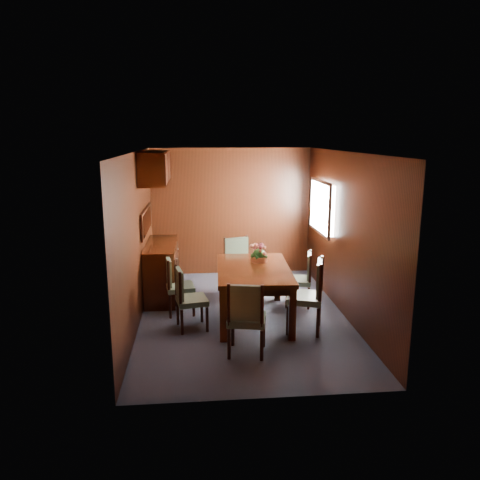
{
  "coord_description": "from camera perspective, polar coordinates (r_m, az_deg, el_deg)",
  "views": [
    {
      "loc": [
        -0.66,
        -6.51,
        2.63
      ],
      "look_at": [
        0.0,
        0.47,
        1.05
      ],
      "focal_mm": 35.0,
      "sensor_mm": 36.0,
      "label": 1
    }
  ],
  "objects": [
    {
      "name": "chair_left_near",
      "position": [
        6.47,
        -6.49,
        -6.7
      ],
      "size": [
        0.47,
        0.48,
        0.88
      ],
      "rotation": [
        0.0,
        0.0,
        -1.38
      ],
      "color": "black",
      "rests_on": "ground"
    },
    {
      "name": "chair_left_far",
      "position": [
        7.05,
        -7.85,
        -5.14
      ],
      "size": [
        0.45,
        0.47,
        0.87
      ],
      "rotation": [
        0.0,
        0.0,
        -1.43
      ],
      "color": "black",
      "rests_on": "ground"
    },
    {
      "name": "dining_table",
      "position": [
        6.74,
        1.66,
        -4.27
      ],
      "size": [
        1.1,
        1.69,
        0.77
      ],
      "rotation": [
        0.0,
        0.0,
        -0.05
      ],
      "color": "black",
      "rests_on": "ground"
    },
    {
      "name": "ground",
      "position": [
        7.05,
        0.37,
        -9.2
      ],
      "size": [
        4.5,
        4.5,
        0.0
      ],
      "primitive_type": "plane",
      "color": "#303341",
      "rests_on": "ground"
    },
    {
      "name": "sideboard",
      "position": [
        7.84,
        -9.52,
        -3.63
      ],
      "size": [
        0.48,
        1.4,
        0.9
      ],
      "primitive_type": "cube",
      "color": "black",
      "rests_on": "ground"
    },
    {
      "name": "chair_right_near",
      "position": [
        6.42,
        8.6,
        -6.24
      ],
      "size": [
        0.58,
        0.59,
        1.01
      ],
      "rotation": [
        0.0,
        0.0,
        1.27
      ],
      "color": "black",
      "rests_on": "ground"
    },
    {
      "name": "room_shell",
      "position": [
        6.94,
        -0.75,
        4.41
      ],
      "size": [
        3.06,
        4.52,
        2.41
      ],
      "color": "black",
      "rests_on": "ground"
    },
    {
      "name": "chair_head",
      "position": [
        5.66,
        0.77,
        -9.11
      ],
      "size": [
        0.53,
        0.51,
        0.95
      ],
      "rotation": [
        0.0,
        0.0,
        -0.2
      ],
      "color": "black",
      "rests_on": "ground"
    },
    {
      "name": "chair_foot",
      "position": [
        7.82,
        -0.14,
        -2.82
      ],
      "size": [
        0.58,
        0.57,
        0.97
      ],
      "rotation": [
        0.0,
        0.0,
        3.48
      ],
      "color": "black",
      "rests_on": "ground"
    },
    {
      "name": "flower_centerpiece",
      "position": [
        7.01,
        2.34,
        -1.58
      ],
      "size": [
        0.28,
        0.28,
        0.28
      ],
      "color": "#CB6C3E",
      "rests_on": "dining_table"
    },
    {
      "name": "chair_right_far",
      "position": [
        7.39,
        7.65,
        -4.37
      ],
      "size": [
        0.48,
        0.49,
        0.86
      ],
      "rotation": [
        0.0,
        0.0,
        1.32
      ],
      "color": "black",
      "rests_on": "ground"
    }
  ]
}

